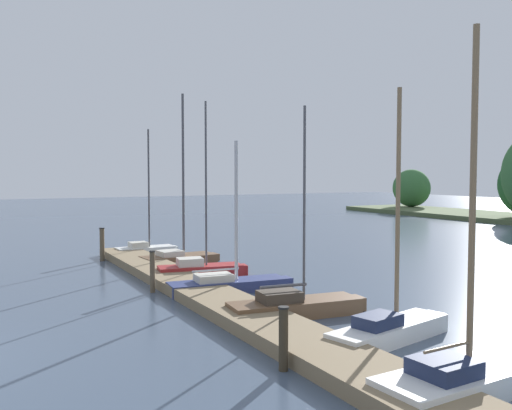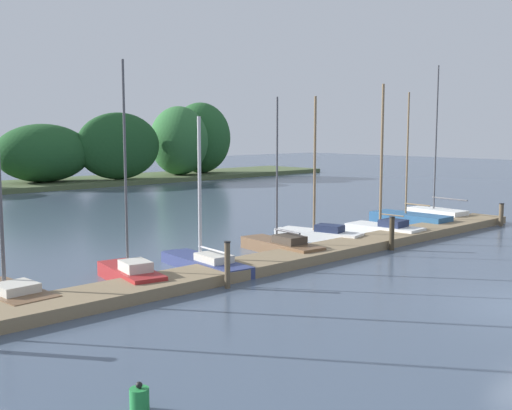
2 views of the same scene
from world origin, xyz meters
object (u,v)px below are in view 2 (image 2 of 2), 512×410
at_px(sailboat_5, 318,232).
at_px(mooring_piling_2, 392,233).
at_px(sailboat_3, 204,261).
at_px(sailboat_7, 407,218).
at_px(sailboat_8, 435,212).
at_px(mooring_piling_3, 501,215).
at_px(sailboat_6, 383,227).
at_px(channel_buoy_0, 139,399).
at_px(sailboat_1, 7,289).
at_px(sailboat_4, 280,245).
at_px(sailboat_2, 130,272).
at_px(mooring_piling_1, 227,265).

bearing_deg(sailboat_5, mooring_piling_2, 175.99).
bearing_deg(sailboat_3, sailboat_7, -81.23).
xyz_separation_m(sailboat_3, sailboat_5, (7.01, 1.01, 0.06)).
height_order(sailboat_8, mooring_piling_3, sailboat_8).
xyz_separation_m(sailboat_6, channel_buoy_0, (-17.72, -7.66, -0.18)).
height_order(sailboat_6, mooring_piling_3, sailboat_6).
distance_m(sailboat_1, sailboat_5, 13.49).
distance_m(sailboat_3, mooring_piling_3, 16.93).
relative_size(sailboat_5, sailboat_6, 0.91).
bearing_deg(sailboat_5, sailboat_4, 90.74).
bearing_deg(sailboat_3, sailboat_2, 93.04).
relative_size(sailboat_5, mooring_piling_2, 4.57).
relative_size(sailboat_1, sailboat_3, 1.47).
relative_size(sailboat_3, sailboat_6, 0.77).
bearing_deg(mooring_piling_2, sailboat_8, 20.88).
xyz_separation_m(sailboat_6, sailboat_8, (6.14, 1.07, -0.01)).
xyz_separation_m(mooring_piling_2, channel_buoy_0, (-15.09, -5.38, -0.46)).
bearing_deg(sailboat_7, mooring_piling_2, 117.89).
bearing_deg(sailboat_1, sailboat_2, -100.94).
bearing_deg(sailboat_3, sailboat_8, -81.45).
distance_m(sailboat_6, channel_buoy_0, 19.31).
height_order(mooring_piling_1, channel_buoy_0, mooring_piling_1).
xyz_separation_m(sailboat_4, sailboat_7, (9.65, 0.61, 0.03)).
bearing_deg(sailboat_4, sailboat_6, -87.24).
bearing_deg(sailboat_6, sailboat_2, 85.70).
height_order(sailboat_7, mooring_piling_3, sailboat_7).
distance_m(sailboat_8, mooring_piling_1, 17.72).
bearing_deg(sailboat_2, sailboat_7, -77.00).
xyz_separation_m(sailboat_7, mooring_piling_3, (3.16, -3.30, 0.23)).
distance_m(sailboat_7, mooring_piling_2, 6.85).
bearing_deg(mooring_piling_3, sailboat_4, 168.15).
relative_size(sailboat_5, mooring_piling_1, 4.29).
bearing_deg(channel_buoy_0, sailboat_3, 45.83).
xyz_separation_m(sailboat_5, sailboat_6, (3.18, -1.11, 0.02)).
height_order(sailboat_2, sailboat_4, sailboat_2).
relative_size(sailboat_1, sailboat_7, 1.16).
bearing_deg(sailboat_1, sailboat_3, -98.91).
height_order(sailboat_2, sailboat_8, sailboat_8).
xyz_separation_m(sailboat_6, mooring_piling_3, (6.56, -2.34, 0.18)).
xyz_separation_m(sailboat_8, mooring_piling_3, (0.42, -3.41, 0.19)).
relative_size(sailboat_3, sailboat_4, 0.87).
bearing_deg(sailboat_4, mooring_piling_1, 124.62).
bearing_deg(channel_buoy_0, sailboat_8, 20.09).
xyz_separation_m(sailboat_4, sailboat_5, (3.07, 0.76, 0.05)).
relative_size(sailboat_2, sailboat_4, 1.15).
bearing_deg(sailboat_8, sailboat_5, 95.18).
bearing_deg(channel_buoy_0, sailboat_1, 82.72).
bearing_deg(sailboat_4, channel_buoy_0, 130.89).
bearing_deg(mooring_piling_3, sailboat_3, 171.72).
distance_m(sailboat_6, mooring_piling_1, 11.48).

